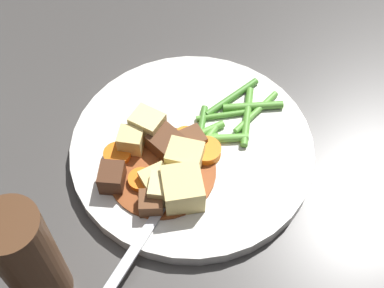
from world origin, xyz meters
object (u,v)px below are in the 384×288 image
object	(u,v)px
carrot_slice_2	(188,135)
potato_chunk_5	(185,157)
meat_chunk_0	(112,177)
dinner_plate	(192,148)
carrot_slice_0	(117,155)
meat_chunk_3	(192,144)
carrot_slice_1	(204,153)
potato_chunk_4	(148,125)
carrot_slice_3	(141,180)
potato_chunk_2	(156,180)
fork	(156,217)
potato_chunk_3	(164,190)
meat_chunk_1	(151,203)
meat_chunk_2	(166,144)
potato_chunk_1	(131,141)
potato_chunk_0	(183,189)
pepper_mill	(25,256)

from	to	relation	value
carrot_slice_2	potato_chunk_5	xyz separation A→B (m)	(0.03, 0.02, 0.01)
meat_chunk_0	dinner_plate	bearing A→B (deg)	163.61
carrot_slice_0	meat_chunk_3	bearing A→B (deg)	140.41
carrot_slice_1	potato_chunk_4	distance (m)	0.07
carrot_slice_3	meat_chunk_0	distance (m)	0.03
carrot_slice_3	potato_chunk_2	bearing A→B (deg)	122.73
potato_chunk_4	fork	xyz separation A→B (m)	(0.07, 0.08, -0.01)
carrot_slice_1	potato_chunk_5	bearing A→B (deg)	-22.12
carrot_slice_2	carrot_slice_1	bearing A→B (deg)	76.83
carrot_slice_1	potato_chunk_3	xyz separation A→B (m)	(0.06, 0.00, 0.01)
potato_chunk_3	meat_chunk_1	xyz separation A→B (m)	(0.02, -0.00, -0.00)
meat_chunk_2	potato_chunk_1	bearing A→B (deg)	-51.65
meat_chunk_2	fork	distance (m)	0.08
carrot_slice_2	potato_chunk_0	distance (m)	0.07
potato_chunk_1	potato_chunk_4	bearing A→B (deg)	-179.92
meat_chunk_3	pepper_mill	world-z (taller)	pepper_mill
meat_chunk_2	potato_chunk_3	bearing A→B (deg)	40.84
potato_chunk_2	meat_chunk_1	world-z (taller)	same
dinner_plate	meat_chunk_0	bearing A→B (deg)	-16.39
meat_chunk_2	potato_chunk_4	bearing A→B (deg)	-93.70
meat_chunk_1	fork	bearing A→B (deg)	62.72
potato_chunk_3	potato_chunk_2	bearing A→B (deg)	-106.23
meat_chunk_1	pepper_mill	world-z (taller)	pepper_mill
potato_chunk_3	meat_chunk_2	world-z (taller)	potato_chunk_3
potato_chunk_3	potato_chunk_5	size ratio (longest dim) A/B	0.77
potato_chunk_4	meat_chunk_0	distance (m)	0.07
dinner_plate	carrot_slice_3	xyz separation A→B (m)	(0.07, -0.01, 0.01)
potato_chunk_2	fork	world-z (taller)	potato_chunk_2
pepper_mill	dinner_plate	bearing A→B (deg)	178.71
carrot_slice_0	carrot_slice_3	bearing A→B (deg)	82.38
meat_chunk_3	potato_chunk_0	bearing A→B (deg)	33.12
carrot_slice_3	meat_chunk_0	xyz separation A→B (m)	(0.02, -0.02, 0.01)
pepper_mill	potato_chunk_5	bearing A→B (deg)	174.85
potato_chunk_0	potato_chunk_2	xyz separation A→B (m)	(0.01, -0.03, -0.01)
potato_chunk_2	meat_chunk_3	world-z (taller)	potato_chunk_2
meat_chunk_1	fork	distance (m)	0.01
potato_chunk_0	potato_chunk_1	size ratio (longest dim) A/B	1.54
carrot_slice_1	potato_chunk_0	world-z (taller)	potato_chunk_0
meat_chunk_1	meat_chunk_2	size ratio (longest dim) A/B	0.68
carrot_slice_0	meat_chunk_2	world-z (taller)	meat_chunk_2
potato_chunk_3	meat_chunk_1	bearing A→B (deg)	-2.57
dinner_plate	meat_chunk_2	bearing A→B (deg)	-32.29
potato_chunk_5	pepper_mill	size ratio (longest dim) A/B	0.27
potato_chunk_1	pepper_mill	distance (m)	0.17
carrot_slice_2	fork	distance (m)	0.10
potato_chunk_5	meat_chunk_3	world-z (taller)	potato_chunk_5
carrot_slice_2	meat_chunk_1	bearing A→B (deg)	19.62
potato_chunk_3	fork	world-z (taller)	potato_chunk_3
carrot_slice_0	meat_chunk_1	distance (m)	0.07
potato_chunk_5	carrot_slice_3	bearing A→B (deg)	-21.09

